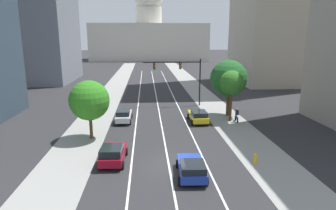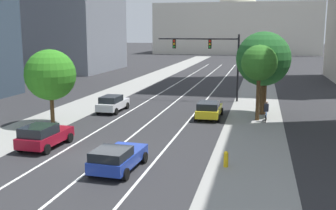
# 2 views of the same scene
# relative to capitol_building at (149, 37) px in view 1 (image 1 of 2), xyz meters

# --- Properties ---
(ground_plane) EXTENTS (400.00, 400.00, 0.00)m
(ground_plane) POSITION_rel_capitol_building_xyz_m (0.00, -80.02, -10.58)
(ground_plane) COLOR #2B2B2D
(sidewalk_left) EXTENTS (4.63, 130.00, 0.01)m
(sidewalk_left) POSITION_rel_capitol_building_xyz_m (-8.40, -85.02, -10.57)
(sidewalk_left) COLOR gray
(sidewalk_left) RESTS_ON ground
(sidewalk_right) EXTENTS (4.63, 130.00, 0.01)m
(sidewalk_right) POSITION_rel_capitol_building_xyz_m (8.40, -85.02, -10.57)
(sidewalk_right) COLOR gray
(sidewalk_right) RESTS_ON ground
(lane_stripe_left) EXTENTS (0.16, 90.00, 0.01)m
(lane_stripe_left) POSITION_rel_capitol_building_xyz_m (-3.04, -95.02, -10.57)
(lane_stripe_left) COLOR white
(lane_stripe_left) RESTS_ON ground
(lane_stripe_center) EXTENTS (0.16, 90.00, 0.01)m
(lane_stripe_center) POSITION_rel_capitol_building_xyz_m (0.00, -95.02, -10.57)
(lane_stripe_center) COLOR white
(lane_stripe_center) RESTS_ON ground
(lane_stripe_right) EXTENTS (0.16, 90.00, 0.01)m
(lane_stripe_right) POSITION_rel_capitol_building_xyz_m (3.04, -95.02, -10.57)
(lane_stripe_right) COLOR white
(lane_stripe_right) RESTS_ON ground
(capitol_building) EXTENTS (53.57, 23.55, 35.03)m
(capitol_building) POSITION_rel_capitol_building_xyz_m (0.00, 0.00, 0.00)
(capitol_building) COLOR beige
(capitol_building) RESTS_ON ground
(car_white) EXTENTS (1.98, 4.40, 1.54)m
(car_white) POSITION_rel_capitol_building_xyz_m (-4.56, -107.06, -9.78)
(car_white) COLOR silver
(car_white) RESTS_ON ground
(car_yellow) EXTENTS (2.15, 4.47, 1.50)m
(car_yellow) POSITION_rel_capitol_building_xyz_m (4.57, -107.93, -9.79)
(car_yellow) COLOR yellow
(car_yellow) RESTS_ON ground
(car_blue) EXTENTS (2.28, 4.27, 1.42)m
(car_blue) POSITION_rel_capitol_building_xyz_m (1.51, -122.26, -9.83)
(car_blue) COLOR #1E389E
(car_blue) RESTS_ON ground
(car_crimson) EXTENTS (2.20, 4.19, 1.57)m
(car_crimson) POSITION_rel_capitol_building_xyz_m (-4.57, -119.24, -9.76)
(car_crimson) COLOR maroon
(car_crimson) RESTS_ON ground
(traffic_signal_mast) EXTENTS (8.71, 0.39, 7.08)m
(traffic_signal_mast) POSITION_rel_capitol_building_xyz_m (3.68, -98.78, -5.45)
(traffic_signal_mast) COLOR black
(traffic_signal_mast) RESTS_ON ground
(fire_hydrant) EXTENTS (0.26, 0.35, 0.91)m
(fire_hydrant) POSITION_rel_capitol_building_xyz_m (7.10, -120.31, -10.11)
(fire_hydrant) COLOR yellow
(fire_hydrant) RESTS_ON ground
(cyclist) EXTENTS (0.38, 1.70, 1.72)m
(cyclist) POSITION_rel_capitol_building_xyz_m (9.33, -108.12, -9.73)
(cyclist) COLOR black
(cyclist) RESTS_ON ground
(street_tree_mid_left) EXTENTS (4.03, 4.03, 6.01)m
(street_tree_mid_left) POSITION_rel_capitol_building_xyz_m (-7.44, -112.95, -6.60)
(street_tree_mid_left) COLOR #51381E
(street_tree_mid_left) RESTS_ON ground
(street_tree_far_right) EXTENTS (4.78, 4.78, 7.39)m
(street_tree_far_right) POSITION_rel_capitol_building_xyz_m (8.93, -105.24, -5.58)
(street_tree_far_right) COLOR #51381E
(street_tree_far_right) RESTS_ON ground
(street_tree_near_right) EXTENTS (2.96, 2.96, 6.31)m
(street_tree_near_right) POSITION_rel_capitol_building_xyz_m (8.61, -107.73, -5.79)
(street_tree_near_right) COLOR #51381E
(street_tree_near_right) RESTS_ON ground
(street_tree_mid_right) EXTENTS (3.51, 3.51, 6.24)m
(street_tree_mid_right) POSITION_rel_capitol_building_xyz_m (9.17, -105.05, -6.12)
(street_tree_mid_right) COLOR #51381E
(street_tree_mid_right) RESTS_ON ground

